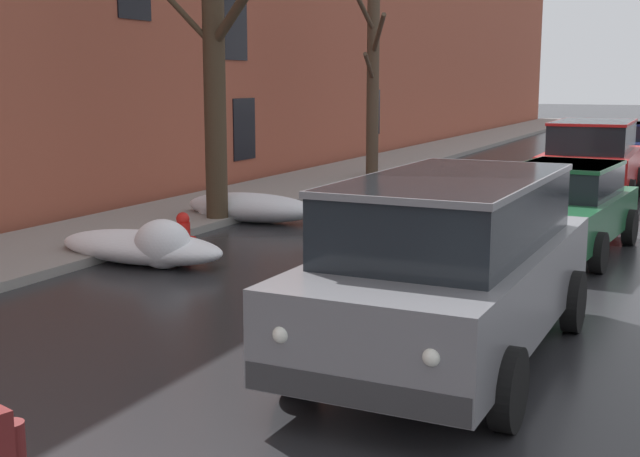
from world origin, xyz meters
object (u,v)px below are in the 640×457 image
sedan_green_parked_kerbside_close (564,206)px  sedan_darkblue_parked_far_down_block (636,145)px  bare_tree_mid_block (373,64)px  suv_red_parked_kerbside_mid (592,157)px  fire_hydrant (183,235)px  suv_grey_approaching_near_lane (452,261)px  bare_tree_second_along_sidewalk (217,36)px

sedan_green_parked_kerbside_close → sedan_darkblue_parked_far_down_block: bearing=90.4°
bare_tree_mid_block → suv_red_parked_kerbside_mid: size_ratio=1.36×
bare_tree_mid_block → sedan_green_parked_kerbside_close: 10.44m
sedan_green_parked_kerbside_close → fire_hydrant: size_ratio=5.76×
suv_grey_approaching_near_lane → sedan_darkblue_parked_far_down_block: (0.05, 20.16, -0.24)m
suv_grey_approaching_near_lane → bare_tree_mid_block: bearing=114.5°
sedan_green_parked_kerbside_close → bare_tree_mid_block: bearing=129.1°
bare_tree_second_along_sidewalk → fire_hydrant: size_ratio=9.29×
suv_red_parked_kerbside_mid → sedan_darkblue_parked_far_down_block: size_ratio=1.09×
bare_tree_second_along_sidewalk → suv_grey_approaching_near_lane: size_ratio=1.36×
bare_tree_second_along_sidewalk → bare_tree_mid_block: 8.01m
bare_tree_mid_block → sedan_darkblue_parked_far_down_block: bare_tree_mid_block is taller
bare_tree_mid_block → bare_tree_second_along_sidewalk: bearing=-89.6°
sedan_green_parked_kerbside_close → suv_red_parked_kerbside_mid: 6.36m
bare_tree_mid_block → suv_grey_approaching_near_lane: bare_tree_mid_block is taller
fire_hydrant → sedan_darkblue_parked_far_down_block: bearing=73.2°
bare_tree_second_along_sidewalk → sedan_green_parked_kerbside_close: size_ratio=1.61×
fire_hydrant → suv_grey_approaching_near_lane: bearing=-29.8°
bare_tree_mid_block → sedan_green_parked_kerbside_close: bare_tree_mid_block is taller
fire_hydrant → bare_tree_second_along_sidewalk: bearing=110.5°
sedan_darkblue_parked_far_down_block → fire_hydrant: bearing=-106.8°
suv_red_parked_kerbside_mid → fire_hydrant: size_ratio=6.30×
bare_tree_second_along_sidewalk → sedan_green_parked_kerbside_close: (6.34, 0.11, -2.77)m
bare_tree_mid_block → fire_hydrant: 11.21m
suv_red_parked_kerbside_mid → fire_hydrant: suv_red_parked_kerbside_mid is taller
suv_grey_approaching_near_lane → sedan_green_parked_kerbside_close: 5.87m
bare_tree_second_along_sidewalk → fire_hydrant: (1.05, -2.80, -3.17)m
sedan_green_parked_kerbside_close → suv_grey_approaching_near_lane: bearing=-91.4°
sedan_darkblue_parked_far_down_block → suv_red_parked_kerbside_mid: bearing=-92.2°
sedan_darkblue_parked_far_down_block → fire_hydrant: size_ratio=5.77×
sedan_darkblue_parked_far_down_block → sedan_green_parked_kerbside_close: bearing=-89.6°
bare_tree_mid_block → suv_red_parked_kerbside_mid: 6.56m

